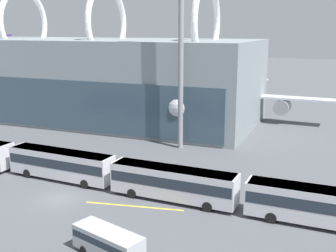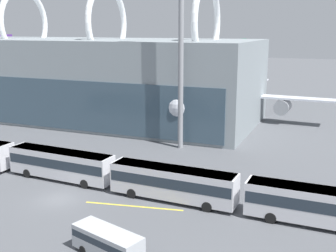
{
  "view_description": "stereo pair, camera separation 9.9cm",
  "coord_description": "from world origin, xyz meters",
  "px_view_note": "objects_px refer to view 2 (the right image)",
  "views": [
    {
      "loc": [
        25.18,
        -32.53,
        16.82
      ],
      "look_at": [
        4.28,
        18.43,
        4.0
      ],
      "focal_mm": 45.0,
      "sensor_mm": 36.0,
      "label": 1
    },
    {
      "loc": [
        25.27,
        -32.49,
        16.82
      ],
      "look_at": [
        4.28,
        18.43,
        4.0
      ],
      "focal_mm": 45.0,
      "sensor_mm": 36.0,
      "label": 2
    }
  ],
  "objects_px": {
    "shuttle_bus_3": "(321,205)",
    "airliner_at_gate_far": "(219,90)",
    "shuttle_bus_2": "(173,182)",
    "floodlight_mast": "(181,21)",
    "shuttle_bus_1": "(61,163)",
    "service_van_foreground": "(107,241)"
  },
  "relations": [
    {
      "from": "airliner_at_gate_far",
      "to": "floodlight_mast",
      "type": "height_order",
      "value": "floodlight_mast"
    },
    {
      "from": "shuttle_bus_1",
      "to": "service_van_foreground",
      "type": "distance_m",
      "value": 18.33
    },
    {
      "from": "shuttle_bus_1",
      "to": "floodlight_mast",
      "type": "relative_size",
      "value": 0.41
    },
    {
      "from": "service_van_foreground",
      "to": "shuttle_bus_2",
      "type": "bearing_deg",
      "value": -76.16
    },
    {
      "from": "service_van_foreground",
      "to": "airliner_at_gate_far",
      "type": "bearing_deg",
      "value": -66.86
    },
    {
      "from": "shuttle_bus_3",
      "to": "floodlight_mast",
      "type": "relative_size",
      "value": 0.4
    },
    {
      "from": "shuttle_bus_2",
      "to": "shuttle_bus_3",
      "type": "distance_m",
      "value": 13.93
    },
    {
      "from": "airliner_at_gate_far",
      "to": "shuttle_bus_3",
      "type": "distance_m",
      "value": 45.67
    },
    {
      "from": "shuttle_bus_3",
      "to": "airliner_at_gate_far",
      "type": "bearing_deg",
      "value": 117.95
    },
    {
      "from": "airliner_at_gate_far",
      "to": "floodlight_mast",
      "type": "xyz_separation_m",
      "value": [
        0.51,
        -22.21,
        12.45
      ]
    },
    {
      "from": "airliner_at_gate_far",
      "to": "shuttle_bus_2",
      "type": "height_order",
      "value": "airliner_at_gate_far"
    },
    {
      "from": "airliner_at_gate_far",
      "to": "shuttle_bus_1",
      "type": "relative_size",
      "value": 3.23
    },
    {
      "from": "shuttle_bus_1",
      "to": "service_van_foreground",
      "type": "xyz_separation_m",
      "value": [
        13.36,
        -12.52,
        -0.71
      ]
    },
    {
      "from": "shuttle_bus_2",
      "to": "floodlight_mast",
      "type": "distance_m",
      "value": 24.83
    },
    {
      "from": "shuttle_bus_1",
      "to": "shuttle_bus_2",
      "type": "relative_size",
      "value": 1.0
    },
    {
      "from": "shuttle_bus_1",
      "to": "shuttle_bus_3",
      "type": "bearing_deg",
      "value": 0.51
    },
    {
      "from": "shuttle_bus_1",
      "to": "airliner_at_gate_far",
      "type": "bearing_deg",
      "value": 82.19
    },
    {
      "from": "airliner_at_gate_far",
      "to": "shuttle_bus_3",
      "type": "bearing_deg",
      "value": 28.92
    },
    {
      "from": "shuttle_bus_3",
      "to": "service_van_foreground",
      "type": "height_order",
      "value": "shuttle_bus_3"
    },
    {
      "from": "shuttle_bus_2",
      "to": "floodlight_mast",
      "type": "height_order",
      "value": "floodlight_mast"
    },
    {
      "from": "shuttle_bus_3",
      "to": "floodlight_mast",
      "type": "xyz_separation_m",
      "value": [
        -19.99,
        18.47,
        15.84
      ]
    },
    {
      "from": "shuttle_bus_1",
      "to": "shuttle_bus_3",
      "type": "height_order",
      "value": "same"
    }
  ]
}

